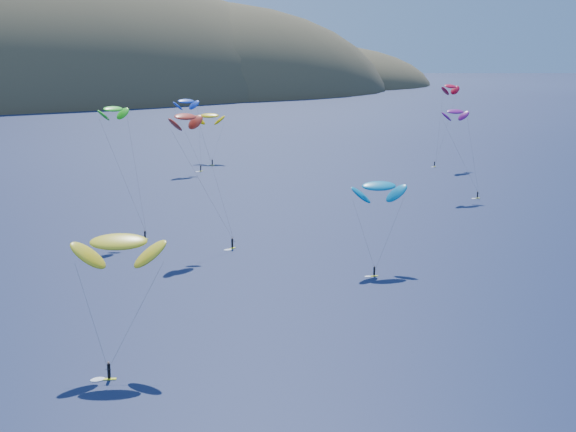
# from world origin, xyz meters

# --- Properties ---
(island) EXTENTS (730.00, 300.00, 210.00)m
(island) POSITION_xyz_m (39.40, 562.36, -10.74)
(island) COLOR #3D3526
(island) RESTS_ON ground
(kitesurfer_2) EXTENTS (11.77, 11.29, 17.55)m
(kitesurfer_2) POSITION_xyz_m (-35.49, 54.83, 14.55)
(kitesurfer_2) COLOR #ECF81B
(kitesurfer_2) RESTS_ON ground
(kitesurfer_3) EXTENTS (7.91, 12.66, 27.11)m
(kitesurfer_3) POSITION_xyz_m (-15.62, 119.94, 25.02)
(kitesurfer_3) COLOR #ECF81B
(kitesurfer_3) RESTS_ON ground
(kitesurfer_4) EXTENTS (9.28, 8.16, 23.20)m
(kitesurfer_4) POSITION_xyz_m (27.89, 189.20, 20.75)
(kitesurfer_4) COLOR #ECF81B
(kitesurfer_4) RESTS_ON ground
(kitesurfer_5) EXTENTS (10.90, 9.94, 16.50)m
(kitesurfer_5) POSITION_xyz_m (16.73, 74.18, 13.84)
(kitesurfer_5) COLOR #ECF81B
(kitesurfer_5) RESTS_ON ground
(kitesurfer_6) EXTENTS (7.83, 10.10, 23.15)m
(kitesurfer_6) POSITION_xyz_m (71.90, 118.95, 21.00)
(kitesurfer_6) COLOR #ECF81B
(kitesurfer_6) RESTS_ON ground
(kitesurfer_8) EXTENTS (12.27, 6.66, 27.04)m
(kitesurfer_8) POSITION_xyz_m (104.19, 159.02, 24.59)
(kitesurfer_8) COLOR #ECF81B
(kitesurfer_8) RESTS_ON ground
(kitesurfer_9) EXTENTS (11.07, 11.69, 26.80)m
(kitesurfer_9) POSITION_xyz_m (-6.86, 103.53, 24.42)
(kitesurfer_9) COLOR #ECF81B
(kitesurfer_9) RESTS_ON ground
(kitesurfer_11) EXTENTS (10.44, 15.72, 17.41)m
(kitesurfer_11) POSITION_xyz_m (41.90, 204.04, 14.68)
(kitesurfer_11) COLOR #ECF81B
(kitesurfer_11) RESTS_ON ground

